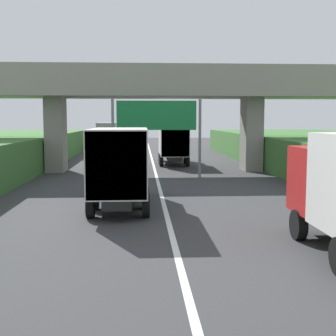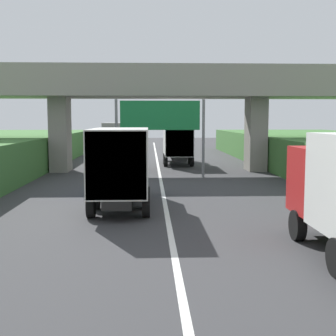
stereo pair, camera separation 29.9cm
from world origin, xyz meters
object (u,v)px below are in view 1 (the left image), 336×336
at_px(overhead_highway_sign, 157,120).
at_px(truck_white, 173,141).
at_px(truck_silver, 108,135).
at_px(truck_blue, 121,163).

height_order(overhead_highway_sign, truck_white, overhead_highway_sign).
distance_m(truck_white, truck_silver, 18.77).
bearing_deg(truck_silver, truck_blue, -84.98).
bearing_deg(truck_blue, truck_white, 79.51).
relative_size(overhead_highway_sign, truck_blue, 0.81).
distance_m(truck_blue, truck_silver, 37.01).
xyz_separation_m(overhead_highway_sign, truck_white, (1.68, 9.37, -1.84)).
bearing_deg(truck_blue, overhead_highway_sign, 79.24).
bearing_deg(overhead_highway_sign, truck_white, 79.81).
xyz_separation_m(truck_blue, truck_silver, (-3.24, 36.87, 0.00)).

